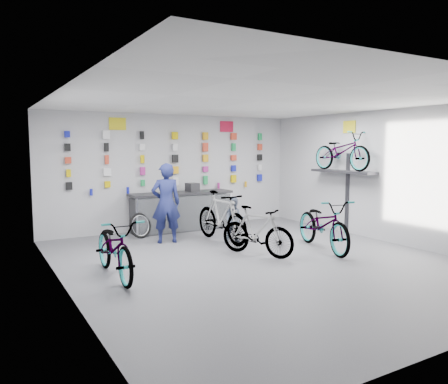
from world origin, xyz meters
TOP-DOWN VIEW (x-y plane):
  - floor at (0.00, 0.00)m, footprint 8.00×8.00m
  - ceiling at (0.00, 0.00)m, footprint 8.00×8.00m
  - wall_back at (0.00, 4.00)m, footprint 7.00×0.00m
  - wall_left at (-3.50, 0.00)m, footprint 0.00×8.00m
  - wall_right at (3.50, 0.00)m, footprint 0.00×8.00m
  - counter at (0.00, 3.54)m, footprint 2.70×0.66m
  - merch_wall at (0.11, 3.93)m, footprint 5.54×0.08m
  - wall_bracket at (3.33, 1.20)m, footprint 0.39×1.90m
  - sign_left at (-1.50, 3.98)m, footprint 0.42×0.02m
  - sign_right at (1.60, 3.98)m, footprint 0.42×0.02m
  - sign_side at (3.48, 1.20)m, footprint 0.02×0.40m
  - bike_left at (-2.66, 0.38)m, footprint 0.69×1.94m
  - bike_center at (0.20, 0.41)m, footprint 1.11×1.68m
  - bike_right at (1.69, 0.11)m, footprint 1.21×2.20m
  - bike_service at (0.21, 1.85)m, footprint 0.70×1.96m
  - bike_wall at (3.25, 1.20)m, footprint 0.63×1.80m
  - clerk at (-0.91, 2.40)m, footprint 0.74×0.57m
  - customer at (0.42, 1.60)m, footprint 0.63×0.58m
  - spare_wheel at (-1.25, 3.17)m, footprint 0.65×0.38m
  - register at (0.31, 3.55)m, footprint 0.31×0.33m

SIDE VIEW (x-z plane):
  - floor at x=0.00m, z-range 0.00..0.00m
  - spare_wheel at x=-1.25m, z-range -0.01..0.61m
  - counter at x=0.00m, z-range -0.01..0.99m
  - bike_center at x=0.20m, z-range 0.00..0.99m
  - bike_left at x=-2.66m, z-range 0.00..1.02m
  - customer at x=0.42m, z-range 0.00..1.03m
  - bike_right at x=1.69m, z-range 0.00..1.10m
  - bike_service at x=0.21m, z-range 0.00..1.16m
  - clerk at x=-0.91m, z-range 0.00..1.80m
  - register at x=0.31m, z-range 1.00..1.22m
  - wall_bracket at x=3.33m, z-range 0.46..2.46m
  - wall_back at x=0.00m, z-range -2.00..5.00m
  - wall_left at x=-3.50m, z-range -2.50..5.50m
  - wall_right at x=3.50m, z-range -2.50..5.50m
  - merch_wall at x=0.11m, z-range 1.02..2.58m
  - bike_wall at x=3.25m, z-range 1.58..2.53m
  - sign_side at x=3.48m, z-range 2.50..2.80m
  - sign_left at x=-1.50m, z-range 2.57..2.87m
  - sign_right at x=1.60m, z-range 2.57..2.87m
  - ceiling at x=0.00m, z-range 3.00..3.00m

